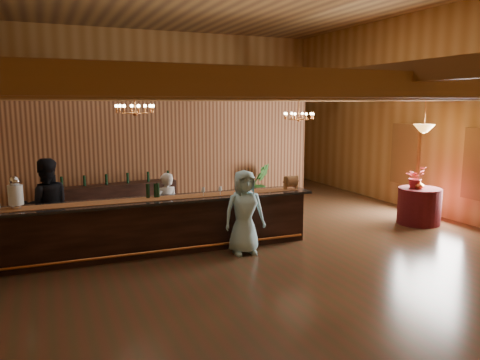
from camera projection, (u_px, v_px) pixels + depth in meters
name	position (u px, v px, depth m)	size (l,w,h in m)	color
floor	(227.00, 238.00, 10.58)	(14.00, 14.00, 0.00)	#45321D
wall_back	(154.00, 111.00, 16.49)	(12.00, 0.10, 5.50)	#AE8144
wall_right	(436.00, 113.00, 12.46)	(0.10, 14.00, 5.50)	#AE8144
beam_grid	(218.00, 93.00, 10.52)	(11.90, 13.90, 0.39)	brown
support_posts	(236.00, 171.00, 9.87)	(9.20, 10.20, 3.20)	brown
partition_wall	(166.00, 155.00, 13.32)	(9.00, 0.18, 3.10)	#925A35
window_right_back	(405.00, 154.00, 13.54)	(0.12, 1.05, 1.75)	white
backroom_boxes	(158.00, 180.00, 15.38)	(4.10, 0.60, 1.10)	black
tasting_bar	(157.00, 226.00, 9.44)	(6.68, 1.02, 1.12)	black
beverage_dispenser	(15.00, 193.00, 8.43)	(0.26, 0.26, 0.60)	silver
raffle_drum	(291.00, 182.00, 10.37)	(0.34, 0.24, 0.30)	brown
bar_bottle_0	(148.00, 191.00, 9.40)	(0.07, 0.07, 0.30)	black
bar_bottle_1	(156.00, 191.00, 9.46)	(0.07, 0.07, 0.30)	black
bar_bottle_2	(158.00, 190.00, 9.47)	(0.07, 0.07, 0.30)	black
backbar_shelf	(118.00, 200.00, 12.50)	(3.16, 0.49, 0.89)	black
round_table	(419.00, 206.00, 11.76)	(1.05, 1.05, 0.91)	#480E13
chandelier_left	(135.00, 109.00, 9.80)	(0.80, 0.80, 0.46)	#C97034
chandelier_right	(299.00, 116.00, 12.45)	(0.80, 0.80, 0.68)	#C97034
pendant_lamp	(424.00, 128.00, 11.44)	(0.52, 0.52, 0.90)	#C97034
bartender	(166.00, 208.00, 10.14)	(0.56, 0.37, 1.53)	silver
staff_second	(47.00, 206.00, 9.35)	(0.94, 0.73, 1.94)	black
guest	(244.00, 212.00, 9.36)	(0.83, 0.54, 1.70)	#A5E0F0
floor_plant	(259.00, 183.00, 14.16)	(0.67, 0.54, 1.22)	#25561F
table_flowers	(415.00, 177.00, 11.69)	(0.49, 0.42, 0.54)	maroon
table_vase	(420.00, 182.00, 11.54)	(0.17, 0.17, 0.34)	#C97034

